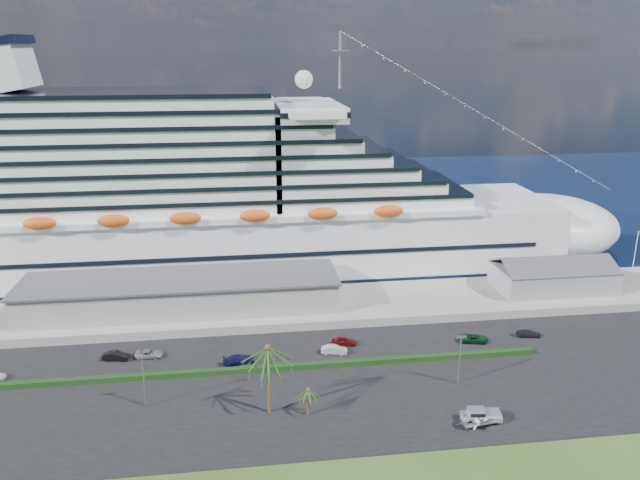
{
  "coord_description": "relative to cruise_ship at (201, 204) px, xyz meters",
  "views": [
    {
      "loc": [
        -13.31,
        -75.39,
        51.23
      ],
      "look_at": [
        0.97,
        30.0,
        17.83
      ],
      "focal_mm": 35.0,
      "sensor_mm": 36.0,
      "label": 1
    }
  ],
  "objects": [
    {
      "name": "ground",
      "position": [
        21.53,
        -64.0,
        -16.69
      ],
      "size": [
        420.0,
        420.0,
        0.0
      ],
      "primitive_type": "plane",
      "color": "#334A18",
      "rests_on": "ground"
    },
    {
      "name": "asphalt_lot",
      "position": [
        21.53,
        -53.0,
        -16.63
      ],
      "size": [
        140.0,
        38.0,
        0.12
      ],
      "primitive_type": "cube",
      "color": "black",
      "rests_on": "ground"
    },
    {
      "name": "wharf",
      "position": [
        21.53,
        -24.0,
        -15.79
      ],
      "size": [
        240.0,
        20.0,
        1.8
      ],
      "primitive_type": "cube",
      "color": "gray",
      "rests_on": "ground"
    },
    {
      "name": "water",
      "position": [
        21.53,
        66.0,
        -16.68
      ],
      "size": [
        420.0,
        160.0,
        0.02
      ],
      "primitive_type": "cube",
      "color": "black",
      "rests_on": "ground"
    },
    {
      "name": "cruise_ship",
      "position": [
        0.0,
        0.0,
        0.0
      ],
      "size": [
        191.0,
        38.0,
        54.0
      ],
      "color": "silver",
      "rests_on": "ground"
    },
    {
      "name": "terminal_building",
      "position": [
        -3.47,
        -24.0,
        -11.68
      ],
      "size": [
        61.0,
        15.0,
        6.3
      ],
      "color": "gray",
      "rests_on": "wharf"
    },
    {
      "name": "port_shed",
      "position": [
        73.53,
        -24.0,
        -12.3
      ],
      "size": [
        24.0,
        12.31,
        7.37
      ],
      "color": "gray",
      "rests_on": "wharf"
    },
    {
      "name": "flagpole",
      "position": [
        91.57,
        -24.0,
        -8.43
      ],
      "size": [
        1.08,
        0.16,
        12.0
      ],
      "color": "silver",
      "rests_on": "wharf"
    },
    {
      "name": "hedge",
      "position": [
        13.53,
        -48.0,
        -16.12
      ],
      "size": [
        88.0,
        1.1,
        0.9
      ],
      "primitive_type": "cube",
      "color": "black",
      "rests_on": "asphalt_lot"
    },
    {
      "name": "lamp_post_left",
      "position": [
        -6.47,
        -56.0,
        -11.35
      ],
      "size": [
        1.6,
        0.35,
        8.27
      ],
      "color": "gray",
      "rests_on": "asphalt_lot"
    },
    {
      "name": "lamp_post_right",
      "position": [
        41.53,
        -56.0,
        -11.35
      ],
      "size": [
        1.6,
        0.35,
        8.27
      ],
      "color": "gray",
      "rests_on": "asphalt_lot"
    },
    {
      "name": "palm_tall",
      "position": [
        11.53,
        -60.0,
        -7.49
      ],
      "size": [
        8.82,
        8.82,
        11.13
      ],
      "color": "#47301E",
      "rests_on": "ground"
    },
    {
      "name": "palm_short",
      "position": [
        17.03,
        -61.5,
        -13.03
      ],
      "size": [
        3.53,
        3.53,
        4.56
      ],
      "color": "#47301E",
      "rests_on": "ground"
    },
    {
      "name": "parked_car_1",
      "position": [
        -13.29,
        -40.84,
        -15.82
      ],
      "size": [
        4.77,
        2.36,
        1.5
      ],
      "primitive_type": "imported",
      "rotation": [
        0.0,
        0.0,
        1.4
      ],
      "color": "black",
      "rests_on": "asphalt_lot"
    },
    {
      "name": "parked_car_2",
      "position": [
        -7.95,
        -40.56,
        -15.93
      ],
      "size": [
        4.85,
        2.7,
        1.28
      ],
      "primitive_type": "imported",
      "rotation": [
        0.0,
        0.0,
        1.44
      ],
      "color": "#95989E",
      "rests_on": "asphalt_lot"
    },
    {
      "name": "parked_car_3",
      "position": [
        7.28,
        -44.83,
        -15.82
      ],
      "size": [
        5.55,
        3.34,
        1.5
      ],
      "primitive_type": "imported",
      "rotation": [
        0.0,
        0.0,
        1.82
      ],
      "color": "#151344",
      "rests_on": "asphalt_lot"
    },
    {
      "name": "parked_car_4",
      "position": [
        25.97,
        -40.51,
        -15.83
      ],
      "size": [
        4.65,
        2.59,
        1.5
      ],
      "primitive_type": "imported",
      "rotation": [
        0.0,
        0.0,
        1.37
      ],
      "color": "maroon",
      "rests_on": "asphalt_lot"
    },
    {
      "name": "parked_car_5",
      "position": [
        23.69,
        -43.54,
        -15.83
      ],
      "size": [
        4.74,
        2.53,
        1.49
      ],
      "primitive_type": "imported",
      "rotation": [
        0.0,
        0.0,
        1.35
      ],
      "color": "silver",
      "rests_on": "asphalt_lot"
    },
    {
      "name": "parked_car_6",
      "position": [
        49.21,
        -42.56,
        -15.88
      ],
      "size": [
        5.43,
        3.44,
        1.4
      ],
      "primitive_type": "imported",
      "rotation": [
        0.0,
        0.0,
        1.33
      ],
      "color": "#0D371C",
      "rests_on": "asphalt_lot"
    },
    {
      "name": "parked_car_7",
      "position": [
        60.0,
        -41.77,
        -15.94
      ],
      "size": [
        4.59,
        2.52,
        1.26
      ],
      "primitive_type": "imported",
      "rotation": [
        0.0,
        0.0,
        1.39
      ],
      "color": "#232329",
      "rests_on": "asphalt_lot"
    },
    {
      "name": "pickup_truck",
      "position": [
        41.02,
        -66.45,
        -15.47
      ],
      "size": [
        5.97,
        2.88,
        2.02
      ],
      "color": "black",
      "rests_on": "asphalt_lot"
    },
    {
      "name": "boat_trailer",
      "position": [
        40.37,
        -67.39,
        -15.44
      ],
      "size": [
        6.17,
        4.53,
        1.71
      ],
      "color": "gray",
      "rests_on": "asphalt_lot"
    }
  ]
}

